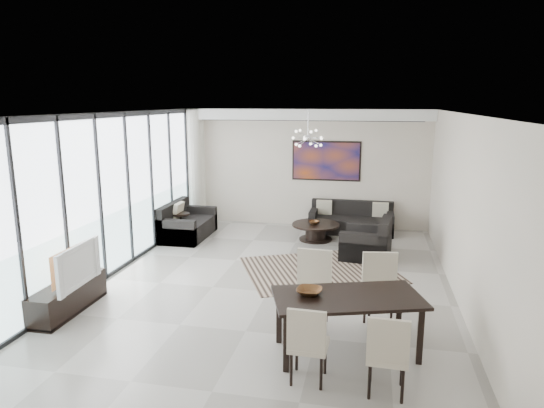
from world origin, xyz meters
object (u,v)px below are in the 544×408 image
(coffee_table, at_px, (316,231))
(television, at_px, (72,265))
(dining_table, at_px, (348,303))
(tv_console, at_px, (68,297))
(sofa_main, at_px, (351,222))

(coffee_table, bearing_deg, television, -123.13)
(dining_table, bearing_deg, coffee_table, 101.03)
(coffee_table, distance_m, television, 5.55)
(tv_console, xyz_separation_m, television, (0.16, -0.07, 0.53))
(sofa_main, relative_size, television, 1.84)
(tv_console, distance_m, dining_table, 4.18)
(tv_console, xyz_separation_m, dining_table, (4.14, -0.38, 0.44))
(coffee_table, distance_m, sofa_main, 1.15)
(dining_table, bearing_deg, sofa_main, 92.03)
(sofa_main, distance_m, television, 6.68)
(coffee_table, relative_size, television, 1.00)
(coffee_table, relative_size, sofa_main, 0.54)
(coffee_table, height_order, sofa_main, sofa_main)
(coffee_table, xyz_separation_m, dining_table, (0.96, -4.93, 0.45))
(sofa_main, bearing_deg, television, -124.54)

